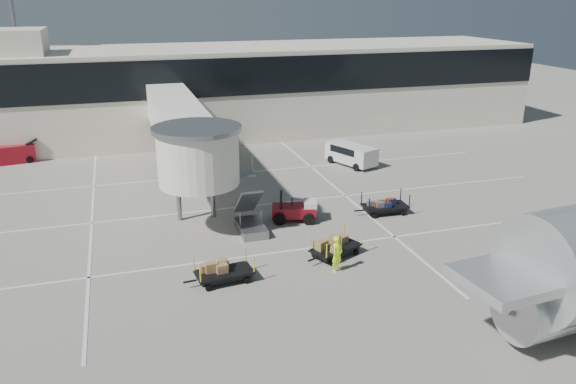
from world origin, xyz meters
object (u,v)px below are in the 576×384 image
object	(u,v)px
suitcase_cart	(386,207)
box_cart_far	(224,273)
baggage_tug	(295,210)
minivan	(350,153)
box_cart_near	(337,247)
ground_worker	(337,254)
belt_loader	(11,154)

from	to	relation	value
suitcase_cart	box_cart_far	distance (m)	12.41
baggage_tug	box_cart_far	bearing A→B (deg)	-114.56
box_cart_far	minivan	size ratio (longest dim) A/B	0.73
box_cart_near	minivan	xyz separation A→B (m)	(7.05, 14.88, 0.43)
ground_worker	minivan	size ratio (longest dim) A/B	0.40
baggage_tug	belt_loader	bearing A→B (deg)	151.30
suitcase_cart	belt_loader	xyz separation A→B (m)	(-23.43, 18.64, 0.27)
box_cart_near	suitcase_cart	bearing A→B (deg)	17.92
suitcase_cart	ground_worker	xyz separation A→B (m)	(-5.66, -6.16, 0.46)
minivan	box_cart_far	bearing A→B (deg)	-151.84
suitcase_cart	ground_worker	size ratio (longest dim) A/B	1.85
baggage_tug	minivan	size ratio (longest dim) A/B	0.63
ground_worker	suitcase_cart	bearing A→B (deg)	14.14
ground_worker	minivan	world-z (taller)	ground_worker
belt_loader	baggage_tug	bearing A→B (deg)	-54.48
baggage_tug	ground_worker	size ratio (longest dim) A/B	1.57
baggage_tug	box_cart_near	world-z (taller)	baggage_tug
minivan	ground_worker	bearing A→B (deg)	-137.44
belt_loader	minivan	bearing A→B (deg)	-27.36
baggage_tug	ground_worker	distance (m)	6.76
ground_worker	box_cart_near	bearing A→B (deg)	34.87
ground_worker	minivan	distance (m)	18.12
suitcase_cart	box_cart_near	size ratio (longest dim) A/B	1.04
minivan	belt_loader	size ratio (longest dim) A/B	1.11
baggage_tug	ground_worker	world-z (taller)	ground_worker
suitcase_cart	belt_loader	distance (m)	29.94
box_cart_far	ground_worker	world-z (taller)	ground_worker
baggage_tug	suitcase_cart	bearing A→B (deg)	10.62
box_cart_near	minivan	distance (m)	16.47
baggage_tug	box_cart_far	distance (m)	8.28
box_cart_near	box_cart_far	size ratio (longest dim) A/B	0.98
box_cart_near	baggage_tug	bearing A→B (deg)	71.54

